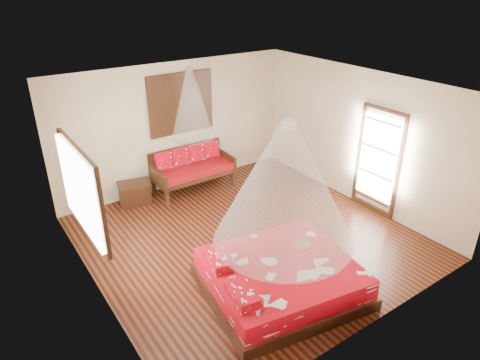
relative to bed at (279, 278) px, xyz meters
name	(u,v)px	position (x,y,z in m)	size (l,w,h in m)	color
room	(249,169)	(0.48, 1.48, 1.15)	(5.54, 5.54, 2.84)	black
bed	(279,278)	(0.00, 0.00, 0.00)	(2.53, 2.35, 0.65)	black
daybed	(192,167)	(0.64, 3.87, 0.27)	(1.80, 0.80, 0.95)	black
storage_chest	(135,193)	(-0.71, 3.93, -0.02)	(0.77, 0.64, 0.47)	black
shutter_panel	(181,103)	(0.64, 4.20, 1.65)	(1.52, 0.06, 1.32)	black
window_left	(84,190)	(-2.23, 1.68, 1.45)	(0.10, 1.74, 1.34)	black
glazed_door	(378,162)	(3.20, 0.88, 0.82)	(0.08, 1.02, 2.16)	black
wine_tray	(303,242)	(0.61, 0.18, 0.31)	(0.28, 0.28, 0.22)	brown
mosquito_net_main	(285,183)	(0.02, 0.00, 1.60)	(2.02, 2.02, 1.80)	white
mosquito_net_daybed	(191,104)	(0.64, 3.73, 1.75)	(0.91, 0.91, 1.50)	white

